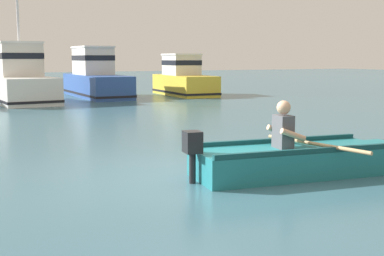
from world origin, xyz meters
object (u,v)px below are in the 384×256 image
rowboat_with_person (295,159)px  moored_boat_white (21,80)px  moored_boat_blue (95,78)px  moored_boat_yellow (184,79)px

rowboat_with_person → moored_boat_white: 15.76m
moored_boat_white → moored_boat_blue: size_ratio=0.82×
rowboat_with_person → moored_boat_yellow: size_ratio=0.81×
moored_boat_blue → moored_boat_yellow: bearing=-12.6°
moored_boat_yellow → rowboat_with_person: bearing=-110.1°
moored_boat_white → moored_boat_yellow: (7.96, 0.94, -0.16)m
moored_boat_white → moored_boat_blue: (3.70, 1.89, -0.04)m
rowboat_with_person → moored_boat_white: moored_boat_white is taller
moored_boat_white → moored_boat_yellow: moored_boat_white is taller
moored_boat_white → moored_boat_blue: bearing=27.0°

